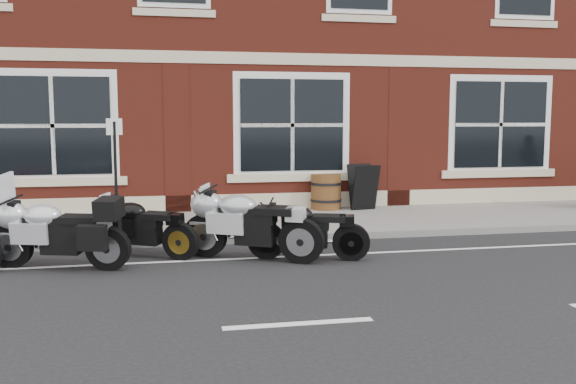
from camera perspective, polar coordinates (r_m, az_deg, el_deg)
name	(u,v)px	position (r m, az deg, el deg)	size (l,w,h in m)	color
ground	(256,261)	(9.68, -2.88, -6.15)	(80.00, 80.00, 0.00)	black
sidewalk	(233,224)	(12.59, -4.93, -2.89)	(30.00, 3.00, 0.12)	slate
kerb	(243,239)	(11.04, -3.99, -4.23)	(30.00, 0.16, 0.12)	slate
moto_touring_silver	(55,230)	(9.68, -20.01, -3.19)	(2.02, 0.79, 1.37)	black
moto_sport_black	(141,225)	(10.14, -12.90, -2.91)	(1.68, 1.09, 0.85)	black
moto_sport_silver	(250,222)	(9.68, -3.39, -2.69)	(2.01, 1.19, 1.00)	black
moto_naked_black	(306,228)	(9.69, 1.62, -3.25)	(1.80, 0.65, 0.83)	black
a_board_sign	(363,187)	(14.21, 6.70, 0.46)	(0.60, 0.40, 1.00)	black
barrel_planter	(326,192)	(14.20, 3.39, 0.03)	(0.69, 0.69, 0.77)	#4B3414
parking_sign	(115,167)	(11.59, -15.09, 2.14)	(0.27, 0.13, 2.00)	black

